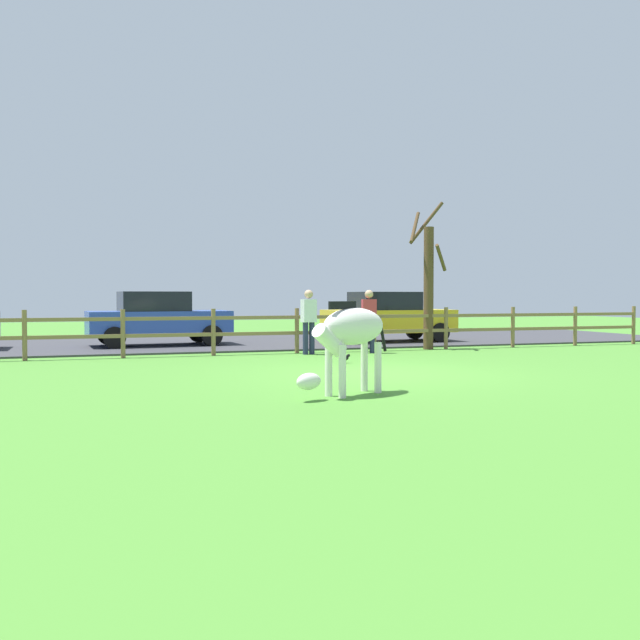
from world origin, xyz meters
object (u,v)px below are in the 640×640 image
object	(u,v)px
zebra	(350,334)
parked_car_yellow	(388,316)
bare_tree	(428,282)
crow_on_grass	(345,357)
visitor_left_of_tree	(309,319)
parked_car_blue	(158,318)
visitor_right_of_tree	(369,318)

from	to	relation	value
zebra	parked_car_yellow	size ratio (longest dim) A/B	0.44
bare_tree	parked_car_yellow	xyz separation A→B (m)	(-0.05, 2.62, -1.03)
crow_on_grass	parked_car_yellow	distance (m)	6.76
bare_tree	visitor_left_of_tree	distance (m)	3.87
bare_tree	parked_car_blue	distance (m)	7.83
zebra	visitor_right_of_tree	distance (m)	7.70
crow_on_grass	parked_car_yellow	bearing A→B (deg)	57.79
bare_tree	parked_car_blue	bearing A→B (deg)	155.50
crow_on_grass	parked_car_yellow	size ratio (longest dim) A/B	0.05
parked_car_blue	visitor_right_of_tree	bearing A→B (deg)	-38.42
zebra	visitor_left_of_tree	distance (m)	7.30
zebra	crow_on_grass	world-z (taller)	zebra
crow_on_grass	visitor_right_of_tree	size ratio (longest dim) A/B	0.13
bare_tree	crow_on_grass	distance (m)	5.07
visitor_left_of_tree	parked_car_blue	bearing A→B (deg)	131.39
zebra	crow_on_grass	size ratio (longest dim) A/B	8.32
zebra	parked_car_blue	world-z (taller)	parked_car_blue
parked_car_yellow	zebra	bearing A→B (deg)	-117.04
crow_on_grass	visitor_left_of_tree	world-z (taller)	visitor_left_of_tree
crow_on_grass	parked_car_blue	bearing A→B (deg)	118.61
visitor_left_of_tree	visitor_right_of_tree	distance (m)	1.61
visitor_left_of_tree	bare_tree	bearing A→B (deg)	9.31
zebra	parked_car_blue	distance (m)	11.07
crow_on_grass	parked_car_blue	xyz separation A→B (m)	(-3.43, 6.29, 0.72)
visitor_right_of_tree	bare_tree	bearing A→B (deg)	19.16
zebra	crow_on_grass	bearing A→B (deg)	69.98
parked_car_blue	visitor_right_of_tree	size ratio (longest dim) A/B	2.51
bare_tree	zebra	distance (m)	9.43
parked_car_blue	visitor_left_of_tree	world-z (taller)	visitor_left_of_tree
zebra	visitor_left_of_tree	bearing A→B (deg)	77.05
visitor_left_of_tree	visitor_right_of_tree	bearing A→B (deg)	-4.28
bare_tree	parked_car_blue	size ratio (longest dim) A/B	1.01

